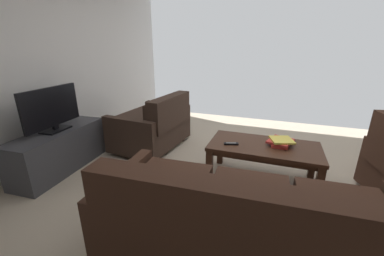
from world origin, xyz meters
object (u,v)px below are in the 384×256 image
Objects in this scene: sofa_main at (246,226)px; coffee_table at (264,150)px; loveseat_near at (154,125)px; tv_stand at (60,150)px; flat_tv at (52,109)px; book_stack at (280,142)px; tv_remote at (231,144)px.

sofa_main is 1.25m from coffee_table.
loveseat_near is 1.71m from coffee_table.
tv_stand is 1.59× the size of flat_tv.
loveseat_near is 0.95× the size of tv_stand.
flat_tv is 2.68m from book_stack.
tv_remote is (-2.06, -0.47, -0.33)m from flat_tv.
coffee_table is (-0.03, -1.25, 0.02)m from sofa_main.
book_stack is 2.04× the size of tv_remote.
book_stack is (-2.58, -0.65, 0.23)m from tv_stand.
loveseat_near is 0.99× the size of coffee_table.
tv_stand is 2.12m from tv_remote.
sofa_main is at bearing 81.66° from book_stack.
coffee_table is 0.21m from book_stack.
book_stack is at bearing -98.34° from sofa_main.
sofa_main reaches higher than tv_remote.
book_stack is (-0.17, -0.06, 0.11)m from coffee_table.
flat_tv is at bearing 13.68° from coffee_table.
tv_stand is 7.60× the size of tv_remote.
sofa_main is 1.18m from tv_remote.
flat_tv reaches higher than coffee_table.
book_stack is (-0.19, -1.31, 0.13)m from sofa_main.
sofa_main is 2.35m from loveseat_near.
sofa_main is 2.51m from flat_tv.
tv_stand is at bearing -15.42° from sofa_main.
tv_stand is (0.77, 1.04, -0.09)m from loveseat_near.
coffee_table is at bearing -166.29° from tv_stand.
book_stack is at bearing -161.05° from tv_remote.
loveseat_near is 1.36m from flat_tv.
sofa_main is at bearing 133.64° from loveseat_near.
tv_remote is at bearing 18.52° from coffee_table.
tv_remote is at bearing 18.95° from book_stack.
flat_tv reaches higher than tv_remote.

